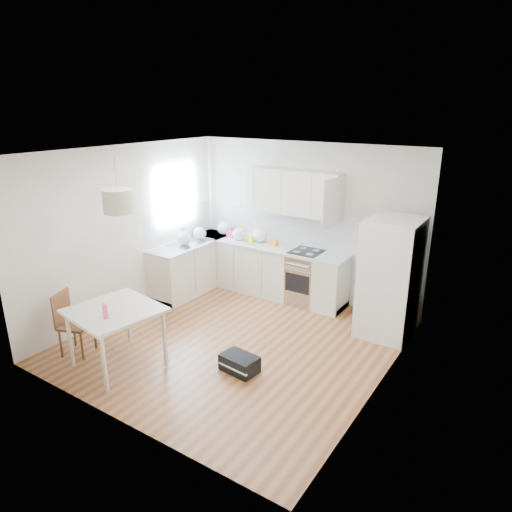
{
  "coord_description": "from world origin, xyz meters",
  "views": [
    {
      "loc": [
        3.48,
        -4.75,
        3.27
      ],
      "look_at": [
        0.1,
        0.4,
        1.22
      ],
      "focal_mm": 32.0,
      "sensor_mm": 36.0,
      "label": 1
    }
  ],
  "objects_px": {
    "refrigerator": "(391,278)",
    "dining_chair": "(76,324)",
    "dining_table": "(115,316)",
    "gym_bag": "(240,363)"
  },
  "relations": [
    {
      "from": "dining_table",
      "to": "dining_chair",
      "type": "height_order",
      "value": "dining_chair"
    },
    {
      "from": "gym_bag",
      "to": "dining_chair",
      "type": "bearing_deg",
      "value": -151.71
    },
    {
      "from": "dining_table",
      "to": "gym_bag",
      "type": "bearing_deg",
      "value": 37.74
    },
    {
      "from": "dining_table",
      "to": "refrigerator",
      "type": "bearing_deg",
      "value": 56.47
    },
    {
      "from": "dining_table",
      "to": "dining_chair",
      "type": "distance_m",
      "value": 0.77
    },
    {
      "from": "refrigerator",
      "to": "dining_chair",
      "type": "relative_size",
      "value": 1.98
    },
    {
      "from": "refrigerator",
      "to": "dining_chair",
      "type": "height_order",
      "value": "refrigerator"
    },
    {
      "from": "refrigerator",
      "to": "dining_table",
      "type": "xyz_separation_m",
      "value": [
        -2.65,
        -2.83,
        -0.16
      ]
    },
    {
      "from": "refrigerator",
      "to": "dining_chair",
      "type": "distance_m",
      "value": 4.48
    },
    {
      "from": "refrigerator",
      "to": "dining_table",
      "type": "distance_m",
      "value": 3.88
    }
  ]
}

